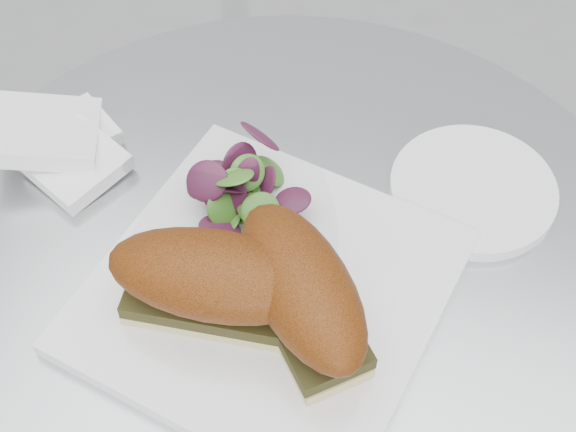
# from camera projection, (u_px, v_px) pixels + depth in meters

# --- Properties ---
(table) EXTENTS (0.70, 0.70, 0.73)m
(table) POSITION_uv_depth(u_px,v_px,m) (289.00, 387.00, 0.91)
(table) COLOR #B7BBBF
(table) RESTS_ON ground
(plate) EXTENTS (0.33, 0.33, 0.02)m
(plate) POSITION_uv_depth(u_px,v_px,m) (268.00, 291.00, 0.69)
(plate) COLOR white
(plate) RESTS_ON table
(sandwich_left) EXTENTS (0.18, 0.10, 0.08)m
(sandwich_left) POSITION_uv_depth(u_px,v_px,m) (216.00, 281.00, 0.63)
(sandwich_left) COLOR #C8BC7D
(sandwich_left) RESTS_ON plate
(sandwich_right) EXTENTS (0.17, 0.18, 0.08)m
(sandwich_right) POSITION_uv_depth(u_px,v_px,m) (302.00, 291.00, 0.63)
(sandwich_right) COLOR #C8BC7D
(sandwich_right) RESTS_ON plate
(salad) EXTENTS (0.10, 0.10, 0.05)m
(salad) POSITION_uv_depth(u_px,v_px,m) (247.00, 182.00, 0.72)
(salad) COLOR #4E842B
(salad) RESTS_ON plate
(napkin) EXTENTS (0.14, 0.14, 0.02)m
(napkin) POSITION_uv_depth(u_px,v_px,m) (63.00, 155.00, 0.78)
(napkin) COLOR white
(napkin) RESTS_ON table
(saucer) EXTENTS (0.16, 0.16, 0.01)m
(saucer) POSITION_uv_depth(u_px,v_px,m) (473.00, 190.00, 0.76)
(saucer) COLOR white
(saucer) RESTS_ON table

